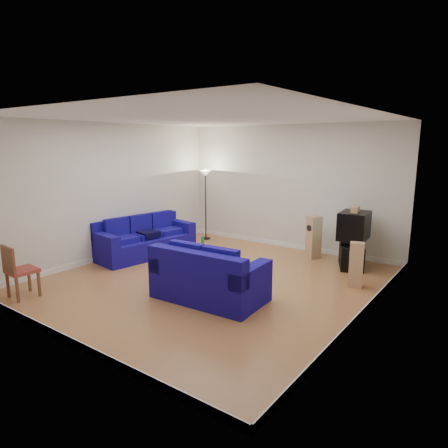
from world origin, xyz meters
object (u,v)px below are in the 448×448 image
Objects in this scene: sofa_three_seat at (143,241)px; coffee_table at (213,254)px; television at (354,226)px; sofa_loveseat at (208,280)px; tv_stand at (351,256)px.

sofa_three_seat is 2.12m from coffee_table.
sofa_three_seat is 3.03× the size of television.
sofa_loveseat is at bearing -55.09° from coffee_table.
television reaches higher than sofa_three_seat.
tv_stand is (1.40, 3.38, -0.10)m from sofa_loveseat.
sofa_three_seat is 2.93× the size of tv_stand.
television is (2.36, 2.03, 0.59)m from coffee_table.
tv_stand is 1.03× the size of television.
television is at bearing 64.16° from sofa_loveseat.
television is at bearing 123.27° from sofa_three_seat.
sofa_loveseat is 3.73m from television.
sofa_three_seat reaches higher than tv_stand.
sofa_loveseat is (3.08, -1.32, 0.02)m from sofa_three_seat.
sofa_three_seat reaches higher than coffee_table.
sofa_three_seat is 3.35m from sofa_loveseat.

